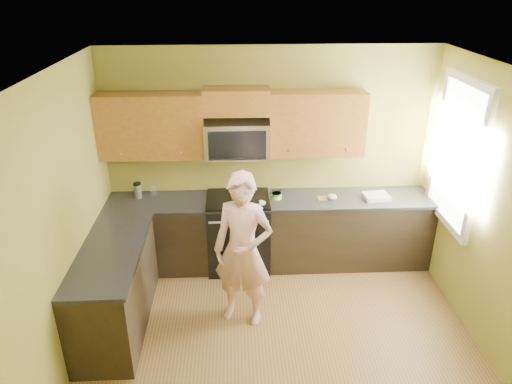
{
  "coord_description": "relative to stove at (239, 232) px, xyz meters",
  "views": [
    {
      "loc": [
        -0.43,
        -3.49,
        3.43
      ],
      "look_at": [
        -0.2,
        1.3,
        1.2
      ],
      "focal_mm": 33.17,
      "sensor_mm": 36.0,
      "label": 1
    }
  ],
  "objects": [
    {
      "name": "floor",
      "position": [
        0.4,
        -1.68,
        -0.47
      ],
      "size": [
        4.0,
        4.0,
        0.0
      ],
      "primitive_type": "plane",
      "color": "brown",
      "rests_on": "ground"
    },
    {
      "name": "ceiling",
      "position": [
        0.4,
        -1.68,
        2.23
      ],
      "size": [
        4.0,
        4.0,
        0.0
      ],
      "primitive_type": "plane",
      "rotation": [
        3.14,
        0.0,
        0.0
      ],
      "color": "white",
      "rests_on": "ground"
    },
    {
      "name": "wall_back",
      "position": [
        0.4,
        0.32,
        0.88
      ],
      "size": [
        4.0,
        0.0,
        4.0
      ],
      "primitive_type": "plane",
      "rotation": [
        1.57,
        0.0,
        0.0
      ],
      "color": "olive",
      "rests_on": "ground"
    },
    {
      "name": "wall_left",
      "position": [
        -1.6,
        -1.68,
        0.88
      ],
      "size": [
        0.0,
        4.0,
        4.0
      ],
      "primitive_type": "plane",
      "rotation": [
        1.57,
        0.0,
        1.57
      ],
      "color": "olive",
      "rests_on": "ground"
    },
    {
      "name": "cabinet_back_run",
      "position": [
        0.4,
        0.02,
        -0.03
      ],
      "size": [
        4.0,
        0.6,
        0.88
      ],
      "primitive_type": "cube",
      "color": "black",
      "rests_on": "floor"
    },
    {
      "name": "cabinet_left_run",
      "position": [
        -1.3,
        -1.08,
        -0.03
      ],
      "size": [
        0.6,
        1.6,
        0.88
      ],
      "primitive_type": "cube",
      "color": "black",
      "rests_on": "floor"
    },
    {
      "name": "countertop_back",
      "position": [
        0.4,
        0.01,
        0.43
      ],
      "size": [
        4.0,
        0.62,
        0.04
      ],
      "primitive_type": "cube",
      "color": "black",
      "rests_on": "cabinet_back_run"
    },
    {
      "name": "countertop_left",
      "position": [
        -1.29,
        -1.08,
        0.43
      ],
      "size": [
        0.62,
        1.6,
        0.04
      ],
      "primitive_type": "cube",
      "color": "black",
      "rests_on": "cabinet_left_run"
    },
    {
      "name": "stove",
      "position": [
        0.0,
        0.0,
        0.0
      ],
      "size": [
        0.76,
        0.65,
        0.95
      ],
      "primitive_type": null,
      "color": "black",
      "rests_on": "floor"
    },
    {
      "name": "microwave",
      "position": [
        0.0,
        0.12,
        0.97
      ],
      "size": [
        0.76,
        0.4,
        0.42
      ],
      "primitive_type": null,
      "color": "silver",
      "rests_on": "wall_back"
    },
    {
      "name": "upper_cab_left",
      "position": [
        -0.99,
        0.16,
        0.97
      ],
      "size": [
        1.22,
        0.33,
        0.75
      ],
      "primitive_type": null,
      "color": "#905C21",
      "rests_on": "wall_back"
    },
    {
      "name": "upper_cab_right",
      "position": [
        0.94,
        0.16,
        0.97
      ],
      "size": [
        1.12,
        0.33,
        0.75
      ],
      "primitive_type": null,
      "color": "#905C21",
      "rests_on": "wall_back"
    },
    {
      "name": "upper_cab_over_mw",
      "position": [
        0.0,
        0.16,
        1.62
      ],
      "size": [
        0.76,
        0.33,
        0.3
      ],
      "primitive_type": "cube",
      "color": "#905C21",
      "rests_on": "wall_back"
    },
    {
      "name": "window",
      "position": [
        2.38,
        -0.48,
        1.17
      ],
      "size": [
        0.06,
        1.06,
        1.66
      ],
      "primitive_type": null,
      "color": "white",
      "rests_on": "wall_right"
    },
    {
      "name": "woman",
      "position": [
        0.04,
        -1.04,
        0.37
      ],
      "size": [
        0.71,
        0.58,
        1.7
      ],
      "primitive_type": "imported",
      "rotation": [
        0.0,
        0.0,
        -0.31
      ],
      "color": "#F9857C",
      "rests_on": "floor"
    },
    {
      "name": "frying_pan",
      "position": [
        0.1,
        -0.26,
        0.47
      ],
      "size": [
        0.32,
        0.52,
        0.06
      ],
      "primitive_type": null,
      "rotation": [
        0.0,
        0.0,
        -0.08
      ],
      "color": "black",
      "rests_on": "stove"
    },
    {
      "name": "butter_tub",
      "position": [
        0.47,
        0.03,
        0.45
      ],
      "size": [
        0.16,
        0.16,
        0.09
      ],
      "primitive_type": null,
      "rotation": [
        0.0,
        0.0,
        -0.35
      ],
      "color": "#F7FF43",
      "rests_on": "countertop_back"
    },
    {
      "name": "toast_slice",
      "position": [
        1.03,
        -0.01,
        0.45
      ],
      "size": [
        0.12,
        0.12,
        0.01
      ],
      "primitive_type": "cube",
      "rotation": [
        0.0,
        0.0,
        0.11
      ],
      "color": "#B27F47",
      "rests_on": "countertop_back"
    },
    {
      "name": "napkin_a",
      "position": [
        0.27,
        -0.15,
        0.48
      ],
      "size": [
        0.14,
        0.15,
        0.06
      ],
      "primitive_type": "ellipsoid",
      "rotation": [
        0.0,
        0.0,
        -0.27
      ],
      "color": "silver",
      "rests_on": "countertop_back"
    },
    {
      "name": "napkin_b",
      "position": [
        1.14,
        -0.03,
        0.48
      ],
      "size": [
        0.13,
        0.14,
        0.07
      ],
      "primitive_type": "ellipsoid",
      "rotation": [
        0.0,
        0.0,
        -0.09
      ],
      "color": "silver",
      "rests_on": "countertop_back"
    },
    {
      "name": "dish_towel",
      "position": [
        1.69,
        -0.02,
        0.47
      ],
      "size": [
        0.32,
        0.27,
        0.05
      ],
      "primitive_type": "cube",
      "rotation": [
        0.0,
        0.0,
        0.09
      ],
      "color": "white",
      "rests_on": "countertop_back"
    },
    {
      "name": "travel_mug",
      "position": [
        -1.22,
        0.13,
        0.45
      ],
      "size": [
        0.11,
        0.11,
        0.2
      ],
      "primitive_type": null,
      "rotation": [
        0.0,
        0.0,
        -0.23
      ],
      "color": "silver",
      "rests_on": "countertop_back"
    },
    {
      "name": "glass_a",
      "position": [
        -1.05,
        0.21,
        0.51
      ],
      "size": [
        0.09,
        0.09,
        0.12
      ],
      "primitive_type": "cylinder",
      "rotation": [
        0.0,
        0.0,
        0.27
      ],
      "color": "silver",
      "rests_on": "countertop_back"
    }
  ]
}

